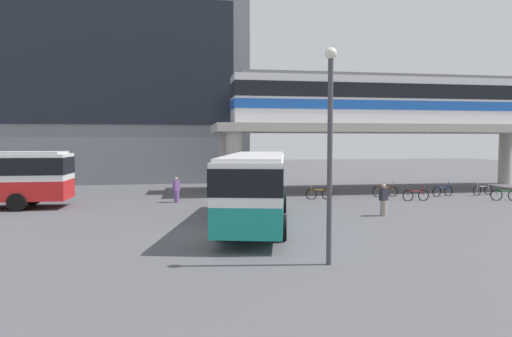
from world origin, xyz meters
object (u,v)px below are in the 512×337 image
at_px(bicycle_blue, 443,191).
at_px(bicycle_green, 505,195).
at_px(bicycle_red, 416,195).
at_px(station_building, 90,80).
at_px(bicycle_silver, 483,190).
at_px(bus_main, 256,181).
at_px(train, 377,100).
at_px(bicycle_orange, 319,194).
at_px(pedestrian_by_bike_rack, 177,191).
at_px(pedestrian_waiting_near_stop, 384,201).
at_px(bicycle_brown, 385,191).

distance_m(bicycle_blue, bicycle_green, 3.80).
relative_size(bicycle_red, bicycle_blue, 1.02).
relative_size(station_building, bicycle_green, 17.47).
bearing_deg(bicycle_silver, bus_main, -154.27).
bearing_deg(bicycle_silver, bicycle_green, -99.58).
xyz_separation_m(train, bicycle_orange, (-6.14, -4.92, -6.66)).
distance_m(bicycle_blue, bicycle_orange, 8.89).
xyz_separation_m(bicycle_orange, pedestrian_by_bike_rack, (-9.21, 0.01, 0.37)).
bearing_deg(pedestrian_waiting_near_stop, train, 67.46).
bearing_deg(train, bicycle_silver, -37.64).
height_order(bicycle_silver, bicycle_orange, same).
relative_size(bicycle_blue, bicycle_green, 1.03).
relative_size(station_building, bus_main, 2.63).
distance_m(bicycle_brown, bicycle_green, 7.41).
relative_size(bicycle_brown, bicycle_green, 1.05).
xyz_separation_m(train, pedestrian_waiting_near_stop, (-4.84, -11.67, -6.25)).
height_order(bus_main, pedestrian_by_bike_rack, bus_main).
relative_size(bicycle_silver, bicycle_green, 1.03).
bearing_deg(station_building, pedestrian_waiting_near_stop, -52.71).
height_order(train, bicycle_silver, train).
xyz_separation_m(bicycle_red, bicycle_blue, (3.01, 1.84, 0.00)).
relative_size(bicycle_red, bicycle_green, 1.05).
bearing_deg(pedestrian_waiting_near_stop, bicycle_blue, 42.39).
bearing_deg(bicycle_green, bus_main, -161.77).
xyz_separation_m(bus_main, bicycle_red, (11.41, 6.47, -1.63)).
distance_m(bicycle_silver, pedestrian_waiting_near_stop, 12.90).
relative_size(bicycle_blue, bicycle_brown, 0.98).
height_order(bicycle_orange, pedestrian_by_bike_rack, pedestrian_by_bike_rack).
bearing_deg(train, pedestrian_by_bike_rack, -162.29).
xyz_separation_m(station_building, bicycle_brown, (22.62, -17.60, -9.38)).
relative_size(station_building, bicycle_red, 16.67).
height_order(bicycle_green, pedestrian_waiting_near_stop, pedestrian_waiting_near_stop).
height_order(station_building, bicycle_green, station_building).
relative_size(bicycle_blue, bicycle_orange, 0.98).
bearing_deg(bicycle_silver, bicycle_red, -161.99).
xyz_separation_m(bicycle_brown, pedestrian_waiting_near_stop, (-3.58, -7.40, 0.41)).
bearing_deg(bicycle_silver, train, 142.36).
xyz_separation_m(bicycle_orange, pedestrian_waiting_near_stop, (1.30, -6.75, 0.41)).
height_order(bicycle_silver, bicycle_brown, same).
xyz_separation_m(bicycle_brown, pedestrian_by_bike_rack, (-14.10, -0.64, 0.37)).
xyz_separation_m(station_building, bicycle_red, (23.62, -19.92, -9.38)).
bearing_deg(train, bicycle_orange, -141.33).
distance_m(train, bicycle_red, 9.37).
distance_m(bus_main, bicycle_blue, 16.72).
relative_size(train, pedestrian_waiting_near_stop, 13.85).
xyz_separation_m(station_building, pedestrian_by_bike_rack, (8.52, -18.24, -9.01)).
height_order(station_building, bus_main, station_building).
bearing_deg(pedestrian_by_bike_rack, bus_main, -65.65).
bearing_deg(bicycle_silver, bicycle_brown, 177.53).
bearing_deg(station_building, bicycle_brown, -37.88).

